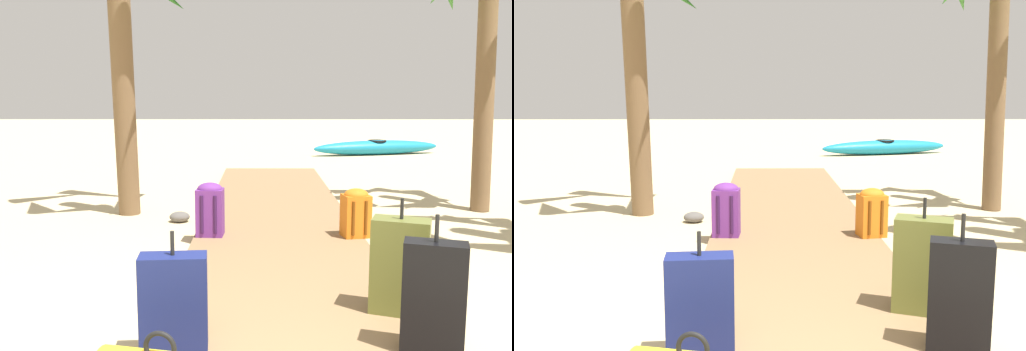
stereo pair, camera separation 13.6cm
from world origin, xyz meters
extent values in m
plane|color=#CCB789|center=(0.00, 3.72, 0.00)|extent=(60.00, 60.00, 0.00)
cube|color=olive|center=(0.00, 4.64, 0.04)|extent=(1.81, 9.29, 0.08)
cube|color=#6B2D84|center=(-0.73, 3.90, 0.33)|extent=(0.30, 0.25, 0.50)
ellipsoid|color=#6B2D84|center=(-0.73, 3.90, 0.58)|extent=(0.28, 0.24, 0.14)
cylinder|color=#351642|center=(-0.81, 3.79, 0.33)|extent=(0.04, 0.04, 0.40)
cylinder|color=#351642|center=(-0.67, 3.78, 0.33)|extent=(0.04, 0.04, 0.40)
torus|color=black|center=(-0.66, 0.61, 0.41)|extent=(0.17, 0.06, 0.16)
cube|color=black|center=(0.81, 1.24, 0.41)|extent=(0.39, 0.27, 0.66)
cylinder|color=black|center=(0.81, 1.24, 0.82)|extent=(0.02, 0.02, 0.16)
cube|color=orange|center=(0.82, 3.87, 0.30)|extent=(0.31, 0.28, 0.45)
ellipsoid|color=orange|center=(0.82, 3.87, 0.53)|extent=(0.30, 0.27, 0.14)
cylinder|color=#70380C|center=(0.77, 3.74, 0.30)|extent=(0.04, 0.04, 0.36)
cylinder|color=#70380C|center=(0.90, 3.77, 0.30)|extent=(0.04, 0.04, 0.36)
cube|color=olive|center=(0.76, 1.83, 0.41)|extent=(0.43, 0.33, 0.66)
cylinder|color=black|center=(0.76, 1.83, 0.81)|extent=(0.02, 0.02, 0.14)
cube|color=navy|center=(-0.71, 1.29, 0.36)|extent=(0.41, 0.22, 0.57)
cylinder|color=black|center=(-0.71, 1.29, 0.72)|extent=(0.02, 0.02, 0.14)
cylinder|color=brown|center=(-1.94, 5.20, 1.66)|extent=(0.28, 0.51, 3.32)
cylinder|color=brown|center=(2.81, 5.62, 1.64)|extent=(0.25, 0.40, 3.28)
ellipsoid|color=teal|center=(2.90, 12.62, 0.19)|extent=(3.60, 1.47, 0.38)
torus|color=black|center=(2.90, 12.62, 0.36)|extent=(0.60, 0.60, 0.05)
ellipsoid|color=slate|center=(1.43, 4.66, 0.06)|extent=(0.29, 0.28, 0.11)
ellipsoid|color=#5B5651|center=(-1.21, 4.85, 0.06)|extent=(0.26, 0.23, 0.13)
camera|label=1|loc=(-0.20, -1.76, 1.57)|focal=38.04mm
camera|label=2|loc=(-0.33, -1.76, 1.57)|focal=38.04mm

